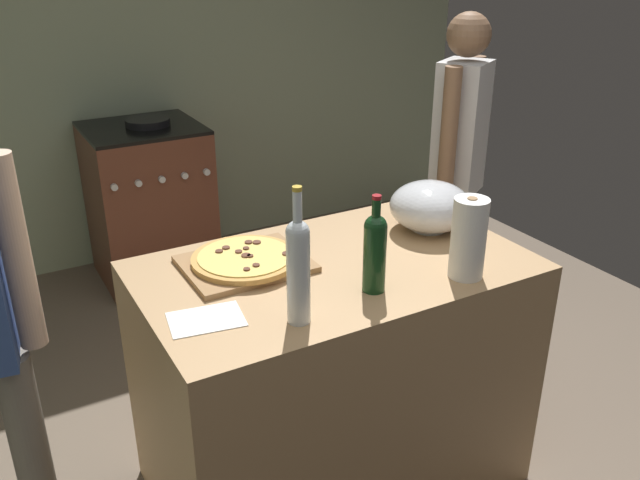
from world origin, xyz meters
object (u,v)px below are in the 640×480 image
Objects in this scene: wine_bottle_amber at (375,249)px; mixing_bowl at (430,206)px; person_in_red at (457,164)px; pizza at (245,258)px; paper_towel_roll at (468,238)px; wine_bottle_green at (298,266)px; stove at (150,203)px.

mixing_bowl is at bearing 33.50° from wine_bottle_amber.
person_in_red is (0.57, 0.51, -0.07)m from mixing_bowl.
pizza is 1.18× the size of mixing_bowl.
paper_towel_roll is at bearing -34.70° from pizza.
wine_bottle_green is 1.56m from person_in_red.
paper_towel_roll reaches higher than stove.
mixing_bowl is at bearing 69.59° from paper_towel_roll.
mixing_bowl is at bearing -3.91° from pizza.
wine_bottle_amber is (-0.44, -0.29, 0.05)m from mixing_bowl.
stove is at bearing 100.05° from paper_towel_roll.
person_in_red is at bearing 38.57° from wine_bottle_amber.
wine_bottle_amber is at bearing -146.50° from mixing_bowl.
stove is (-0.54, 1.93, -0.53)m from mixing_bowl.
pizza is 0.46m from wine_bottle_amber.
paper_towel_roll is (0.59, -0.41, 0.10)m from pizza.
person_in_red is (1.11, -1.42, 0.46)m from stove.
pizza is at bearing 89.05° from wine_bottle_green.
paper_towel_roll is 1.12m from person_in_red.
wine_bottle_green reaches higher than stove.
pizza is 0.73m from mixing_bowl.
paper_towel_roll is 0.17× the size of person_in_red.
paper_towel_roll reaches higher than pizza.
paper_towel_roll is at bearing -110.41° from mixing_bowl.
pizza is 0.88× the size of wine_bottle_green.
mixing_bowl is (0.72, -0.05, 0.06)m from pizza.
paper_towel_roll is at bearing -1.48° from wine_bottle_green.
pizza is 1.14× the size of wine_bottle_amber.
person_in_red reaches higher than pizza.
wine_bottle_green is at bearing -170.11° from wine_bottle_amber.
stove is at bearing 84.44° from pizza.
wine_bottle_green reaches higher than wine_bottle_amber.
mixing_bowl is at bearing -137.92° from person_in_red.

